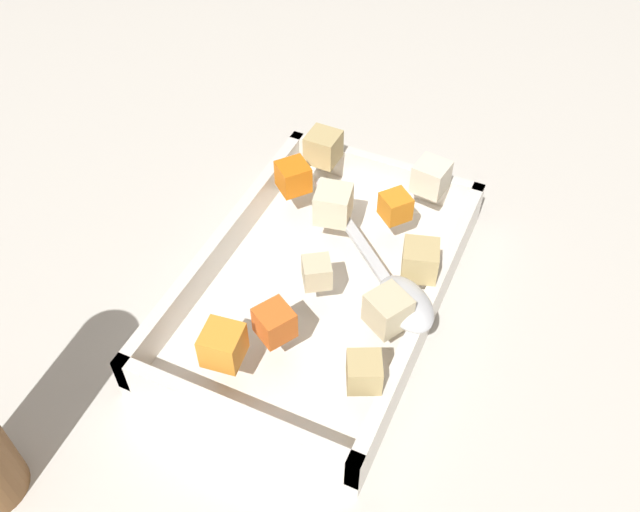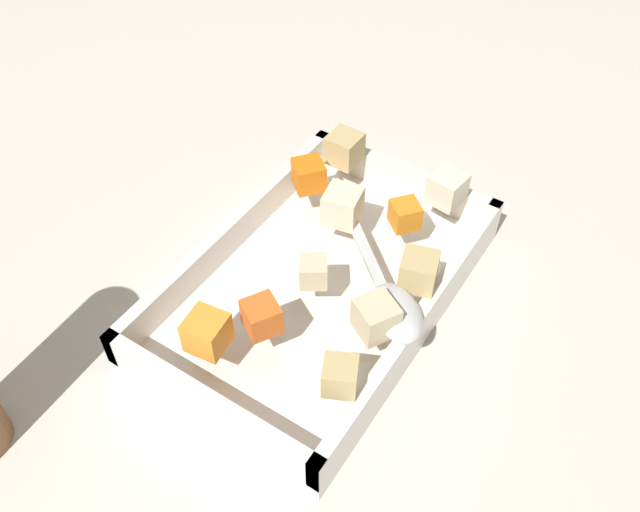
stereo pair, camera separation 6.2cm
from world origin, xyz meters
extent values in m
plane|color=beige|center=(0.00, 0.00, 0.00)|extent=(4.00, 4.00, 0.00)
cube|color=white|center=(0.01, 0.01, 0.01)|extent=(0.34, 0.22, 0.01)
cube|color=white|center=(0.01, -0.09, 0.03)|extent=(0.34, 0.01, 0.04)
cube|color=white|center=(0.01, 0.12, 0.03)|extent=(0.34, 0.01, 0.04)
cube|color=white|center=(-0.16, 0.01, 0.03)|extent=(0.01, 0.22, 0.04)
cube|color=white|center=(0.17, 0.01, 0.03)|extent=(0.01, 0.22, 0.04)
cube|color=orange|center=(0.14, -0.01, 0.07)|extent=(0.04, 0.04, 0.03)
cube|color=orange|center=(-0.08, 0.05, 0.06)|extent=(0.04, 0.04, 0.03)
cube|color=orange|center=(-0.07, -0.05, 0.06)|extent=(0.04, 0.04, 0.03)
cube|color=orange|center=(0.10, 0.01, 0.06)|extent=(0.04, 0.04, 0.03)
cube|color=beige|center=(0.03, 0.02, 0.06)|extent=(0.03, 0.03, 0.02)
cube|color=beige|center=(-0.05, 0.00, 0.07)|extent=(0.04, 0.04, 0.03)
cube|color=tan|center=(-0.02, 0.10, 0.07)|extent=(0.04, 0.04, 0.03)
cube|color=tan|center=(-0.13, -0.05, 0.07)|extent=(0.03, 0.03, 0.03)
cube|color=tan|center=(0.11, 0.10, 0.06)|extent=(0.04, 0.04, 0.03)
cube|color=beige|center=(0.05, 0.09, 0.07)|extent=(0.04, 0.04, 0.03)
cube|color=silver|center=(-0.13, 0.07, 0.07)|extent=(0.04, 0.04, 0.03)
ellipsoid|color=silver|center=(0.03, 0.10, 0.06)|extent=(0.07, 0.08, 0.02)
cube|color=silver|center=(-0.04, 0.02, 0.05)|extent=(0.11, 0.12, 0.01)
camera|label=1|loc=(0.40, 0.19, 0.52)|focal=38.39mm
camera|label=2|loc=(0.37, 0.24, 0.52)|focal=38.39mm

